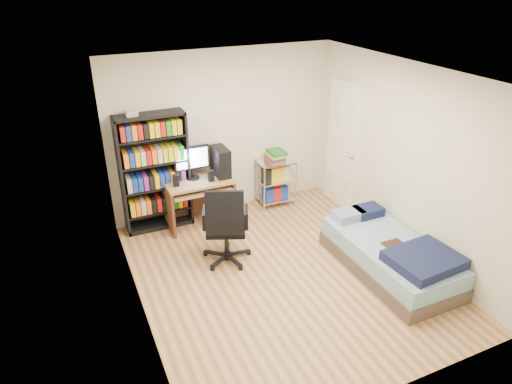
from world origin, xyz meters
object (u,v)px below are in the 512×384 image
computer_desk (204,182)px  office_chair (226,238)px  bed (391,255)px  media_shelf (154,171)px

computer_desk → office_chair: computer_desk is taller
computer_desk → bed: bearing=-51.6°
office_chair → bed: size_ratio=0.60×
office_chair → computer_desk: bearing=108.0°
media_shelf → office_chair: 1.51m
office_chair → bed: 2.11m
media_shelf → computer_desk: (0.67, -0.16, -0.23)m
computer_desk → office_chair: bearing=-94.4°
computer_desk → bed: size_ratio=0.66×
computer_desk → bed: (1.73, -2.18, -0.43)m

